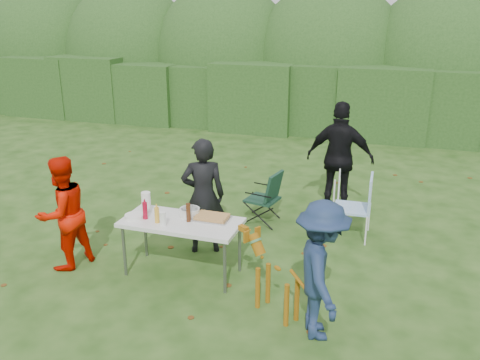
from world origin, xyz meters
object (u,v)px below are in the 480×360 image
(person_red_jacket, at_px, (63,213))
(beer_bottle, at_px, (188,212))
(person_cook, at_px, (203,196))
(camping_chair, at_px, (262,196))
(ketchup_bottle, at_px, (145,211))
(person_black_puffy, at_px, (340,158))
(lawn_chair, at_px, (352,205))
(folding_table, at_px, (181,225))
(mustard_bottle, at_px, (157,215))
(child, at_px, (321,271))
(paper_towel_roll, at_px, (146,202))
(dog, at_px, (277,279))

(person_red_jacket, xyz_separation_m, beer_bottle, (1.64, 0.31, 0.10))
(person_cook, distance_m, camping_chair, 1.38)
(camping_chair, relative_size, ketchup_bottle, 3.92)
(camping_chair, bearing_deg, person_black_puffy, -131.42)
(lawn_chair, bearing_deg, camping_chair, -5.54)
(camping_chair, height_order, lawn_chair, lawn_chair)
(person_black_puffy, relative_size, camping_chair, 2.16)
(folding_table, bearing_deg, lawn_chair, 43.51)
(lawn_chair, xyz_separation_m, mustard_bottle, (-2.18, -1.97, 0.35))
(child, xyz_separation_m, paper_towel_roll, (-2.45, 0.87, 0.12))
(dog, relative_size, mustard_bottle, 4.60)
(paper_towel_roll, bearing_deg, folding_table, -14.85)
(mustard_bottle, distance_m, ketchup_bottle, 0.21)
(person_red_jacket, bearing_deg, person_cook, 140.16)
(dog, bearing_deg, paper_towel_roll, 12.68)
(beer_bottle, bearing_deg, person_black_puffy, 61.19)
(dog, xyz_separation_m, paper_towel_roll, (-1.94, 0.66, 0.43))
(person_black_puffy, xyz_separation_m, camping_chair, (-1.08, -0.82, -0.50))
(person_black_puffy, xyz_separation_m, beer_bottle, (-1.50, -2.72, -0.07))
(person_cook, xyz_separation_m, camping_chair, (0.50, 1.22, -0.39))
(dog, bearing_deg, person_red_jacket, 27.20)
(person_cook, xyz_separation_m, child, (1.87, -1.42, -0.07))
(person_black_puffy, distance_m, lawn_chair, 1.06)
(folding_table, relative_size, dog, 1.63)
(person_cook, height_order, person_black_puffy, person_black_puffy)
(person_red_jacket, bearing_deg, mustard_bottle, 114.43)
(person_cook, relative_size, ketchup_bottle, 7.45)
(child, distance_m, beer_bottle, 1.94)
(mustard_bottle, height_order, ketchup_bottle, ketchup_bottle)
(mustard_bottle, bearing_deg, child, -15.09)
(person_cook, xyz_separation_m, person_red_jacket, (-1.56, -0.99, -0.06))
(folding_table, bearing_deg, person_red_jacket, -169.10)
(person_red_jacket, distance_m, mustard_bottle, 1.29)
(folding_table, height_order, child, child)
(folding_table, height_order, person_red_jacket, person_red_jacket)
(lawn_chair, height_order, paper_towel_roll, paper_towel_roll)
(child, distance_m, lawn_chair, 2.57)
(person_red_jacket, relative_size, paper_towel_roll, 5.81)
(child, distance_m, mustard_bottle, 2.22)
(camping_chair, bearing_deg, paper_towel_roll, 70.03)
(ketchup_bottle, height_order, paper_towel_roll, paper_towel_roll)
(person_red_jacket, height_order, camping_chair, person_red_jacket)
(person_black_puffy, relative_size, paper_towel_roll, 7.15)
(person_red_jacket, xyz_separation_m, dog, (2.92, -0.21, -0.32))
(mustard_bottle, bearing_deg, person_red_jacket, -173.28)
(person_red_jacket, relative_size, ketchup_bottle, 6.87)
(lawn_chair, height_order, beer_bottle, beer_bottle)
(child, bearing_deg, mustard_bottle, 54.49)
(person_black_puffy, xyz_separation_m, child, (0.29, -3.46, -0.18))
(person_black_puffy, distance_m, paper_towel_roll, 3.37)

